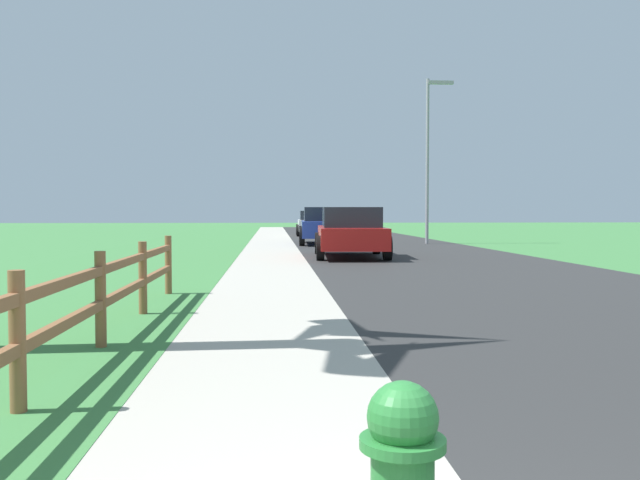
# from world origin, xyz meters

# --- Properties ---
(ground_plane) EXTENTS (120.00, 120.00, 0.00)m
(ground_plane) POSITION_xyz_m (0.00, 25.00, 0.00)
(ground_plane) COLOR #3D7A3E
(road_asphalt) EXTENTS (7.00, 66.00, 0.01)m
(road_asphalt) POSITION_xyz_m (3.50, 27.00, 0.00)
(road_asphalt) COLOR #2C2C2C
(road_asphalt) RESTS_ON ground
(curb_concrete) EXTENTS (6.00, 66.00, 0.01)m
(curb_concrete) POSITION_xyz_m (-3.00, 27.00, 0.00)
(curb_concrete) COLOR #AEA99B
(curb_concrete) RESTS_ON ground
(grass_verge) EXTENTS (5.00, 66.00, 0.00)m
(grass_verge) POSITION_xyz_m (-4.50, 27.00, 0.01)
(grass_verge) COLOR #3D7A3E
(grass_verge) RESTS_ON ground
(rail_fence) EXTENTS (0.11, 11.25, 0.97)m
(rail_fence) POSITION_xyz_m (-2.67, 4.59, 0.57)
(rail_fence) COLOR brown
(rail_fence) RESTS_ON ground
(parked_suv_red) EXTENTS (2.29, 4.91, 1.50)m
(parked_suv_red) POSITION_xyz_m (1.41, 19.17, 0.76)
(parked_suv_red) COLOR maroon
(parked_suv_red) RESTS_ON ground
(parked_car_blue) EXTENTS (2.16, 5.03, 1.56)m
(parked_car_blue) POSITION_xyz_m (1.20, 27.70, 0.81)
(parked_car_blue) COLOR navy
(parked_car_blue) RESTS_ON ground
(parked_car_white) EXTENTS (2.09, 4.29, 1.43)m
(parked_car_white) POSITION_xyz_m (1.44, 37.87, 0.72)
(parked_car_white) COLOR white
(parked_car_white) RESTS_ON ground
(street_lamp) EXTENTS (1.17, 0.20, 7.03)m
(street_lamp) POSITION_xyz_m (5.78, 27.60, 4.13)
(street_lamp) COLOR gray
(street_lamp) RESTS_ON ground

